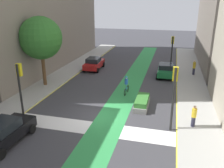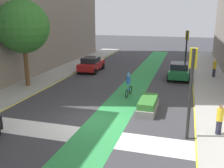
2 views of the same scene
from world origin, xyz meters
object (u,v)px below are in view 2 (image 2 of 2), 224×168
object	(u,v)px
traffic_signal_near_right	(192,77)
pedestrian_sidewalk_right_a	(214,68)
car_red_left_far	(91,64)
pedestrian_sidewalk_right_b	(220,119)
traffic_signal_far_right	(187,44)
cyclist_in_lane	(129,84)
car_green_right_far	(179,71)
street_tree_near	(23,27)
median_planter	(148,105)

from	to	relation	value
traffic_signal_near_right	pedestrian_sidewalk_right_a	distance (m)	14.02
car_red_left_far	pedestrian_sidewalk_right_b	distance (m)	17.35
traffic_signal_far_right	cyclist_in_lane	xyz separation A→B (m)	(-3.96, -9.31, -2.13)
car_green_right_far	pedestrian_sidewalk_right_b	size ratio (longest dim) A/B	2.65
car_green_right_far	pedestrian_sidewalk_right_b	xyz separation A→B (m)	(2.42, -12.04, 0.16)
cyclist_in_lane	pedestrian_sidewalk_right_b	size ratio (longest dim) A/B	1.16
traffic_signal_far_right	pedestrian_sidewalk_right_b	xyz separation A→B (m)	(1.90, -14.55, -2.15)
car_green_right_far	pedestrian_sidewalk_right_a	size ratio (longest dim) A/B	2.41
traffic_signal_far_right	car_green_right_far	size ratio (longest dim) A/B	1.05
traffic_signal_far_right	pedestrian_sidewalk_right_a	distance (m)	3.73
cyclist_in_lane	street_tree_near	distance (m)	9.72
traffic_signal_near_right	cyclist_in_lane	size ratio (longest dim) A/B	2.45
traffic_signal_near_right	pedestrian_sidewalk_right_b	world-z (taller)	traffic_signal_near_right
cyclist_in_lane	car_green_right_far	bearing A→B (deg)	63.10
car_red_left_far	pedestrian_sidewalk_right_b	xyz separation A→B (m)	(11.71, -12.80, 0.16)
traffic_signal_far_right	cyclist_in_lane	world-z (taller)	traffic_signal_far_right
traffic_signal_far_right	street_tree_near	distance (m)	15.87
pedestrian_sidewalk_right_b	median_planter	xyz separation A→B (m)	(-3.99, 2.61, -0.55)
traffic_signal_far_right	pedestrian_sidewalk_right_a	xyz separation A→B (m)	(2.75, -1.45, -2.06)
street_tree_near	median_planter	size ratio (longest dim) A/B	2.43
pedestrian_sidewalk_right_a	median_planter	xyz separation A→B (m)	(-4.83, -10.49, -0.64)
traffic_signal_far_right	median_planter	xyz separation A→B (m)	(-2.08, -11.94, -2.70)
car_green_right_far	median_planter	world-z (taller)	car_green_right_far
car_green_right_far	pedestrian_sidewalk_right_a	distance (m)	3.44
traffic_signal_near_right	car_green_right_far	xyz separation A→B (m)	(-0.89, 12.59, -2.37)
cyclist_in_lane	street_tree_near	xyz separation A→B (m)	(-8.81, 0.10, 4.10)
car_green_right_far	cyclist_in_lane	bearing A→B (deg)	-116.90
pedestrian_sidewalk_right_b	car_red_left_far	bearing A→B (deg)	132.45
pedestrian_sidewalk_right_b	median_planter	world-z (taller)	pedestrian_sidewalk_right_b
pedestrian_sidewalk_right_a	traffic_signal_far_right	bearing A→B (deg)	152.19
car_red_left_far	street_tree_near	bearing A→B (deg)	-111.70
car_red_left_far	median_planter	xyz separation A→B (m)	(7.73, -10.19, -0.40)
traffic_signal_near_right	car_green_right_far	size ratio (longest dim) A/B	1.08
car_red_left_far	street_tree_near	xyz separation A→B (m)	(-2.97, -7.46, 4.27)
cyclist_in_lane	street_tree_near	world-z (taller)	street_tree_near
street_tree_near	traffic_signal_near_right	bearing A→B (deg)	-24.12
car_green_right_far	pedestrian_sidewalk_right_a	xyz separation A→B (m)	(3.26, 1.06, 0.24)
car_green_right_far	median_planter	distance (m)	9.56
traffic_signal_near_right	pedestrian_sidewalk_right_a	xyz separation A→B (m)	(2.37, 13.65, -2.12)
car_green_right_far	pedestrian_sidewalk_right_a	bearing A→B (deg)	18.09
traffic_signal_far_right	street_tree_near	size ratio (longest dim) A/B	0.63
car_red_left_far	cyclist_in_lane	xyz separation A→B (m)	(5.85, -7.56, 0.17)
car_green_right_far	car_red_left_far	world-z (taller)	same
traffic_signal_near_right	car_red_left_far	bearing A→B (deg)	127.35
pedestrian_sidewalk_right_a	pedestrian_sidewalk_right_b	world-z (taller)	pedestrian_sidewalk_right_a
pedestrian_sidewalk_right_a	street_tree_near	distance (m)	17.82
traffic_signal_near_right	street_tree_near	bearing A→B (deg)	155.88
cyclist_in_lane	pedestrian_sidewalk_right_b	bearing A→B (deg)	-41.78
traffic_signal_far_right	pedestrian_sidewalk_right_b	size ratio (longest dim) A/B	2.78
traffic_signal_far_right	car_red_left_far	size ratio (longest dim) A/B	1.04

